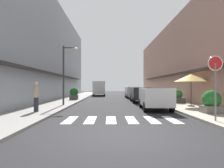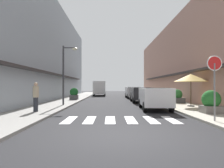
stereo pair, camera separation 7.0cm
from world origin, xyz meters
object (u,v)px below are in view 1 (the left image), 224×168
object	(u,v)px
parked_car_mid	(141,93)
cafe_umbrella	(191,78)
parked_car_near	(155,96)
planter_far	(74,94)
delivery_van	(99,87)
planter_corner	(212,102)
pedestrian_walking_near	(36,96)
round_street_sign	(215,71)
planter_midblock	(177,97)
street_lamp	(66,68)
parked_car_far	(133,91)

from	to	relation	value
parked_car_mid	cafe_umbrella	bearing A→B (deg)	-61.05
parked_car_near	cafe_umbrella	xyz separation A→B (m)	(2.88, 1.19, 1.25)
parked_car_mid	planter_far	world-z (taller)	parked_car_mid
delivery_van	planter_corner	xyz separation A→B (m)	(7.31, -23.50, -0.69)
pedestrian_walking_near	parked_car_near	bearing A→B (deg)	82.77
cafe_umbrella	delivery_van	bearing A→B (deg)	111.27
round_street_sign	planter_far	xyz separation A→B (m)	(-8.35, 13.92, -1.47)
parked_car_near	planter_far	distance (m)	11.20
planter_midblock	planter_far	size ratio (longest dim) A/B	0.92
parked_car_near	street_lamp	distance (m)	7.18
delivery_van	round_street_sign	world-z (taller)	round_street_sign
planter_midblock	planter_far	xyz separation A→B (m)	(-9.79, 4.56, 0.12)
parked_car_mid	planter_midblock	bearing A→B (deg)	-36.49
parked_car_mid	round_street_sign	size ratio (longest dim) A/B	1.57
parked_car_near	street_lamp	size ratio (longest dim) A/B	0.88
delivery_van	pedestrian_walking_near	bearing A→B (deg)	-96.05
parked_car_near	parked_car_mid	distance (m)	6.40
parked_car_near	pedestrian_walking_near	distance (m)	7.45
planter_far	parked_car_mid	bearing A→B (deg)	-19.35
planter_midblock	parked_car_mid	bearing A→B (deg)	143.51
parked_car_far	planter_midblock	size ratio (longest dim) A/B	3.68
round_street_sign	pedestrian_walking_near	xyz separation A→B (m)	(-8.66, 3.23, -1.22)
parked_car_far	pedestrian_walking_near	world-z (taller)	pedestrian_walking_near
parked_car_far	pedestrian_walking_near	distance (m)	16.81
pedestrian_walking_near	planter_far	bearing A→B (deg)	156.63
parked_car_mid	parked_car_far	xyz separation A→B (m)	(0.00, 6.92, 0.00)
round_street_sign	street_lamp	xyz separation A→B (m)	(-7.86, 7.56, 0.77)
parked_car_near	planter_midblock	xyz separation A→B (m)	(2.89, 4.26, -0.28)
cafe_umbrella	planter_corner	distance (m)	4.06
round_street_sign	cafe_umbrella	distance (m)	6.45
parked_car_mid	street_lamp	size ratio (longest dim) A/B	0.94
delivery_van	pedestrian_walking_near	distance (m)	22.91
planter_corner	planter_midblock	world-z (taller)	planter_corner
planter_far	planter_corner	bearing A→B (deg)	-50.45
street_lamp	cafe_umbrella	distance (m)	9.42
delivery_van	street_lamp	xyz separation A→B (m)	(-1.62, -18.46, 1.59)
parked_car_far	round_street_sign	distance (m)	18.51
pedestrian_walking_near	parked_car_far	bearing A→B (deg)	132.87
parked_car_near	planter_midblock	bearing A→B (deg)	55.84
parked_car_far	round_street_sign	bearing A→B (deg)	-85.52
parked_car_near	street_lamp	xyz separation A→B (m)	(-6.41, 2.46, 2.07)
parked_car_near	street_lamp	bearing A→B (deg)	159.01
planter_midblock	planter_far	distance (m)	10.81
cafe_umbrella	planter_midblock	distance (m)	3.43
planter_midblock	pedestrian_walking_near	size ratio (longest dim) A/B	0.70
cafe_umbrella	parked_car_mid	bearing A→B (deg)	118.95
parked_car_near	planter_midblock	world-z (taller)	parked_car_near
parked_car_near	street_lamp	world-z (taller)	street_lamp
round_street_sign	street_lamp	size ratio (longest dim) A/B	0.60
planter_corner	planter_midblock	distance (m)	6.85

